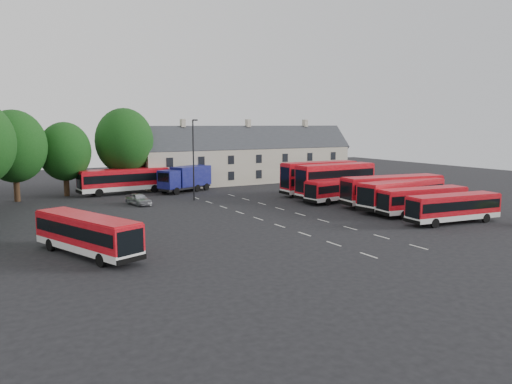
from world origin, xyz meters
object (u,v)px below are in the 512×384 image
Objects in this scene: silver_car at (139,199)px; bus_row_a at (454,206)px; lamppost at (194,158)px; bus_dd_south at (336,179)px; bus_west at (87,232)px; box_truck at (186,178)px.

bus_row_a is at bearing -59.88° from silver_car.
bus_dd_south is at bearing -26.43° from lamppost.
bus_west is 1.05× the size of lamppost.
bus_west is at bearing -127.27° from silver_car.
lamppost is (16.58, 20.51, 3.54)m from bus_west.
bus_row_a is 2.41× the size of silver_car.
lamppost is (6.98, 0.13, 4.57)m from silver_car.
silver_car is at bearing -46.13° from bus_west.
silver_car is at bearing -161.77° from box_truck.
lamppost is at bearing -11.03° from silver_car.
box_truck reaches higher than bus_row_a.
box_truck is at bearing 118.93° from bus_row_a.
bus_row_a reaches higher than silver_car.
silver_car is 0.42× the size of lamppost.
bus_west is 22.56m from silver_car.
box_truck reaches higher than bus_west.
box_truck is at bearing -54.12° from bus_west.
silver_car is 8.34m from lamppost.
lamppost is (-15.86, 25.33, 3.62)m from bus_row_a.
bus_dd_south reaches higher than silver_car.
box_truck is at bearing 29.60° from silver_car.
silver_car is (-8.95, -7.96, -1.26)m from box_truck.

